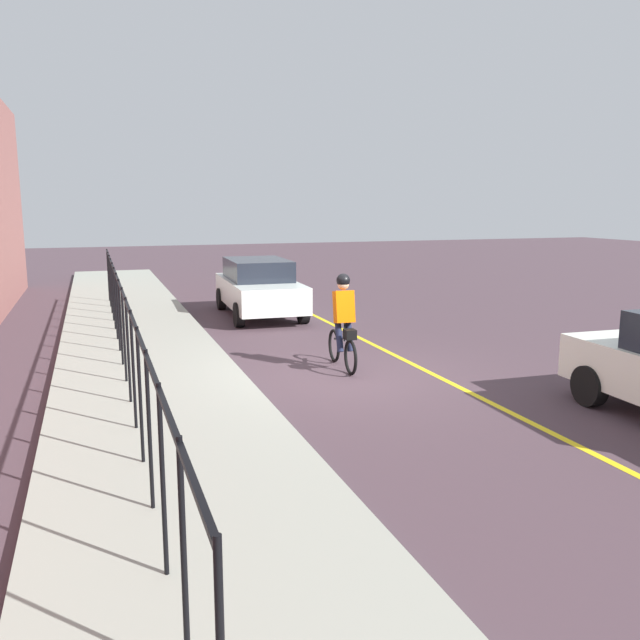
# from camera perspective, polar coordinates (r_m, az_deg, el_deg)

# --- Properties ---
(ground_plane) EXTENTS (80.00, 80.00, 0.00)m
(ground_plane) POSITION_cam_1_polar(r_m,az_deg,el_deg) (11.99, 2.11, -4.91)
(ground_plane) COLOR #47363E
(lane_line_centre) EXTENTS (36.00, 0.12, 0.01)m
(lane_line_centre) POSITION_cam_1_polar(r_m,az_deg,el_deg) (12.64, 8.90, -4.22)
(lane_line_centre) COLOR yellow
(lane_line_centre) RESTS_ON ground
(sidewalk) EXTENTS (40.00, 3.20, 0.15)m
(sidewalk) POSITION_cam_1_polar(r_m,az_deg,el_deg) (11.23, -14.36, -5.87)
(sidewalk) COLOR gray
(sidewalk) RESTS_ON ground
(iron_fence) EXTENTS (18.59, 0.04, 1.60)m
(iron_fence) POSITION_cam_1_polar(r_m,az_deg,el_deg) (11.93, -16.95, 0.80)
(iron_fence) COLOR black
(iron_fence) RESTS_ON sidewalk
(cyclist_lead) EXTENTS (1.71, 0.38, 1.83)m
(cyclist_lead) POSITION_cam_1_polar(r_m,az_deg,el_deg) (12.30, 2.06, -0.18)
(cyclist_lead) COLOR black
(cyclist_lead) RESTS_ON ground
(parked_sedan_rear) EXTENTS (4.46, 2.05, 1.58)m
(parked_sedan_rear) POSITION_cam_1_polar(r_m,az_deg,el_deg) (18.35, -5.35, 2.92)
(parked_sedan_rear) COLOR white
(parked_sedan_rear) RESTS_ON ground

